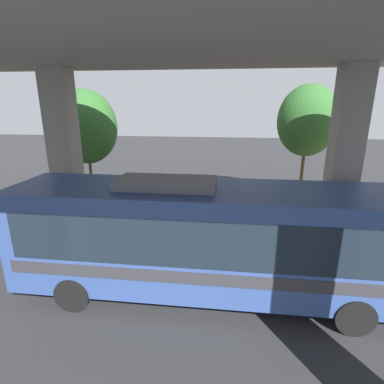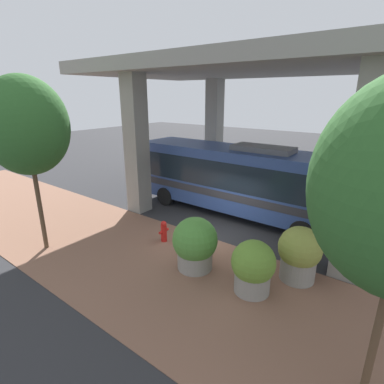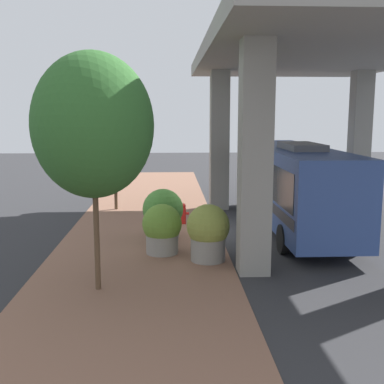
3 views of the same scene
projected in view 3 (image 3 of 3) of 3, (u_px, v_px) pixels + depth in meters
ground_plane at (219, 232)px, 19.24m from camera, size 80.00×80.00×0.00m
sidewalk_strip at (144, 233)px, 19.10m from camera, size 6.00×40.00×0.02m
overpass at (324, 68)px, 18.40m from camera, size 9.40×17.88×7.36m
bus at (293, 182)px, 19.58m from camera, size 2.65×10.98×3.58m
fire_hydrant at (183, 214)px, 20.60m from camera, size 0.51×0.25×0.91m
planter_front at (208, 232)px, 15.35m from camera, size 1.38×1.38×1.85m
planter_middle at (162, 229)px, 16.18m from camera, size 1.34×1.34×1.70m
planter_back at (163, 213)px, 18.31m from camera, size 1.55×1.55×1.88m
street_tree_near at (114, 113)px, 23.07m from camera, size 2.88×2.88×6.48m
street_tree_far at (93, 126)px, 12.27m from camera, size 3.12×3.12×6.26m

